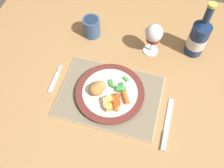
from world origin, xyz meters
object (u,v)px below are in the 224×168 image
Objects in this scene: fork at (55,80)px; drinking_cup at (92,27)px; dinner_plate at (110,93)px; wine_glass at (154,35)px; dining_table at (132,80)px; table_knife at (167,128)px; bottle at (199,37)px.

drinking_cup is (0.07, 0.27, 0.04)m from fork.
fork is at bearing 178.87° from dinner_plate.
wine_glass is (0.33, 0.25, 0.10)m from fork.
dining_table is 0.18m from dinner_plate.
table_knife is at bearing -42.26° from drinking_cup.
dinner_plate is (-0.06, -0.14, 0.10)m from dining_table.
dinner_plate is 0.41m from bottle.
dinner_plate reaches higher than fork.
dinner_plate is at bearing -1.13° from fork.
wine_glass is 0.58× the size of bottle.
drinking_cup is at bearing -177.21° from bottle.
dining_table is at bearing 67.36° from dinner_plate.
drinking_cup is at bearing 120.13° from dinner_plate.
wine_glass is at bearing 67.03° from dinner_plate.
bottle reaches higher than drinking_cup.
drinking_cup is at bearing 147.60° from dining_table.
drinking_cup is (-0.44, -0.02, -0.04)m from bottle.
drinking_cup is (-0.27, 0.02, -0.05)m from wine_glass.
dinner_plate is at bearing -59.87° from drinking_cup.
drinking_cup reaches higher than fork.
drinking_cup is (-0.39, 0.35, 0.04)m from table_knife.
dinner_plate is at bearing -112.64° from dining_table.
drinking_cup reaches higher than dining_table.
bottle is at bearing 35.83° from dining_table.
dining_table is 0.29m from table_knife.
dining_table is 0.32m from fork.
dinner_plate is 2.97× the size of drinking_cup.
fork is at bearing -103.77° from drinking_cup.
wine_glass is at bearing 66.64° from dining_table.
fork is 0.59m from bottle.
dinner_plate is 0.32m from drinking_cup.
dinner_plate is 1.96× the size of fork.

